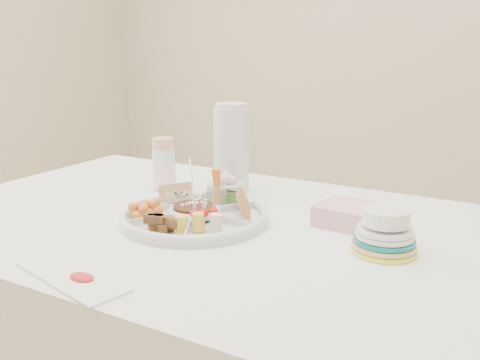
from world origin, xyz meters
The scene contains 16 objects.
wall_back centered at (0.00, 2.00, 1.35)m, with size 4.00×0.02×2.70m, color beige.
dining_table centered at (0.00, 0.00, 0.38)m, with size 1.52×1.02×0.76m, color white.
party_tray centered at (0.02, -0.03, 0.78)m, with size 0.38×0.38×0.04m, color silver.
bean_dip centered at (0.02, -0.03, 0.79)m, with size 0.11×0.11×0.04m, color #5B2812.
tortillas centered at (0.14, 0.03, 0.80)m, with size 0.10×0.10×0.06m, color #BF8742, non-canonical shape.
carrot_cucumber centered at (0.03, 0.10, 0.82)m, with size 0.11×0.11×0.10m, color orange, non-canonical shape.
pita_raisins centered at (-0.09, 0.04, 0.80)m, with size 0.11×0.11×0.06m, color #B67F4F, non-canonical shape.
cherries centered at (-0.09, -0.09, 0.79)m, with size 0.12×0.12×0.05m, color orange, non-canonical shape.
granola_chunks centered at (0.01, -0.16, 0.79)m, with size 0.10×0.10×0.04m, color #3E2616, non-canonical shape.
banana_tomato centered at (0.13, -0.10, 0.82)m, with size 0.10×0.10×0.08m, color #FFD365, non-canonical shape.
cup_stack centered at (-0.25, 0.19, 0.86)m, with size 0.07×0.07×0.20m, color #ADCDA4.
thermos centered at (-0.04, 0.27, 0.90)m, with size 0.11×0.11×0.28m, color silver.
flower_bowl centered at (-0.01, 0.17, 0.80)m, with size 0.11×0.11×0.08m, color #8BCBAC.
napkin_stack centered at (0.38, 0.15, 0.78)m, with size 0.16×0.14×0.05m, color #DF9EB1.
plate_stack centered at (0.51, 0.01, 0.81)m, with size 0.15×0.15×0.09m, color #F8C663.
placemat centered at (0.00, -0.44, 0.76)m, with size 0.29×0.10×0.01m, color silver.
Camera 1 is at (0.79, -1.12, 1.22)m, focal length 40.00 mm.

